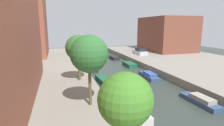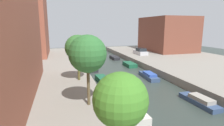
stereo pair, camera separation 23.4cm
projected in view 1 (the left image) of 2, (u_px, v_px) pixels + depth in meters
ground_plane at (129, 81)px, 24.30m from camera, size 84.00×84.00×0.00m
quay_left at (2, 88)px, 19.96m from camera, size 20.00×64.00×1.00m
quay_right at (218, 70)px, 28.43m from camera, size 20.00×64.00×1.00m
apartment_tower_far at (18, 5)px, 36.64m from camera, size 10.00×12.61×20.55m
low_block_right at (166, 34)px, 46.65m from camera, size 10.00×13.43×8.42m
street_tree_0 at (125, 100)px, 6.68m from camera, size 2.08×2.08×4.56m
street_tree_1 at (89, 54)px, 13.79m from camera, size 2.92×2.92×5.58m
street_tree_2 at (78, 48)px, 20.61m from camera, size 2.94×2.94×5.25m
parked_car at (140, 52)px, 40.62m from camera, size 1.98×4.35×1.44m
moored_boat_left_1 at (134, 113)px, 14.50m from camera, size 1.67×3.38×0.87m
moored_boat_left_2 at (104, 80)px, 23.39m from camera, size 1.55×3.93×0.68m
moored_boat_left_3 at (92, 68)px, 30.16m from camera, size 1.38×3.84×0.68m
moored_boat_left_4 at (85, 60)px, 37.16m from camera, size 1.47×3.19×0.85m
moored_boat_right_1 at (200, 101)px, 17.05m from camera, size 1.37×4.30×0.82m
moored_boat_right_2 at (149, 76)px, 25.59m from camera, size 1.59×4.61×0.83m
moored_boat_right_3 at (129, 64)px, 33.10m from camera, size 1.61×3.40×0.67m
moored_boat_right_4 at (114, 58)px, 40.29m from camera, size 1.47×3.62×0.64m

